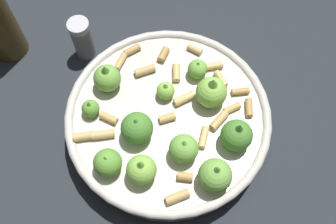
# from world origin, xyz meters

# --- Properties ---
(ground_plane) EXTENTS (2.40, 2.40, 0.00)m
(ground_plane) POSITION_xyz_m (0.00, 0.00, 0.00)
(ground_plane) COLOR #23282D
(cooking_pan) EXTENTS (0.31, 0.31, 0.11)m
(cooking_pan) POSITION_xyz_m (-0.00, 0.00, 0.04)
(cooking_pan) COLOR beige
(cooking_pan) RESTS_ON ground
(pepper_shaker) EXTENTS (0.04, 0.04, 0.08)m
(pepper_shaker) POSITION_xyz_m (0.21, 0.03, 0.04)
(pepper_shaker) COLOR gray
(pepper_shaker) RESTS_ON ground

